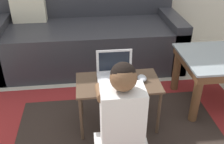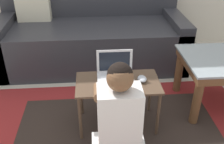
{
  "view_description": "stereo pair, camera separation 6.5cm",
  "coord_description": "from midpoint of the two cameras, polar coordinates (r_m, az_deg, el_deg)",
  "views": [
    {
      "loc": [
        -0.16,
        -1.6,
        1.46
      ],
      "look_at": [
        0.04,
        0.08,
        0.47
      ],
      "focal_mm": 42.0,
      "sensor_mm": 36.0,
      "label": 1
    },
    {
      "loc": [
        -0.09,
        -1.61,
        1.46
      ],
      "look_at": [
        0.04,
        0.08,
        0.47
      ],
      "focal_mm": 42.0,
      "sensor_mm": 36.0,
      "label": 2
    }
  ],
  "objects": [
    {
      "name": "ground_plane",
      "position": [
        2.17,
        -1.7,
        -11.85
      ],
      "size": [
        16.0,
        16.0,
        0.0
      ],
      "primitive_type": "plane",
      "color": "beige"
    },
    {
      "name": "computer_mouse",
      "position": [
        1.98,
        5.61,
        -1.35
      ],
      "size": [
        0.07,
        0.09,
        0.04
      ],
      "color": "#B2B7C1",
      "rests_on": "laptop_desk"
    },
    {
      "name": "laptop_desk",
      "position": [
        1.98,
        0.38,
        -3.41
      ],
      "size": [
        0.63,
        0.35,
        0.41
      ],
      "color": "#4C3828",
      "rests_on": "ground_plane"
    },
    {
      "name": "couch",
      "position": [
        3.0,
        -6.0,
        7.25
      ],
      "size": [
        2.02,
        0.87,
        0.83
      ],
      "color": "#2D2D33",
      "rests_on": "ground_plane"
    },
    {
      "name": "person_seated",
      "position": [
        1.66,
        1.03,
        -12.1
      ],
      "size": [
        0.35,
        0.39,
        0.79
      ],
      "color": "silver",
      "rests_on": "ground_plane"
    },
    {
      "name": "laptop",
      "position": [
        1.97,
        -0.21,
        -0.66
      ],
      "size": [
        0.27,
        0.2,
        0.21
      ],
      "color": "silver",
      "rests_on": "laptop_desk"
    },
    {
      "name": "area_rug",
      "position": [
        2.04,
        1.1,
        -14.97
      ],
      "size": [
        2.21,
        1.59,
        0.01
      ],
      "color": "maroon",
      "rests_on": "ground_plane"
    }
  ]
}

